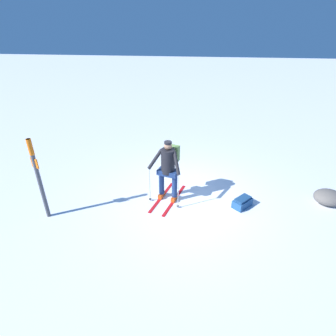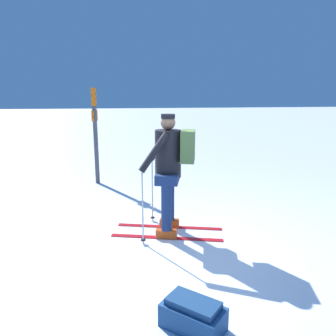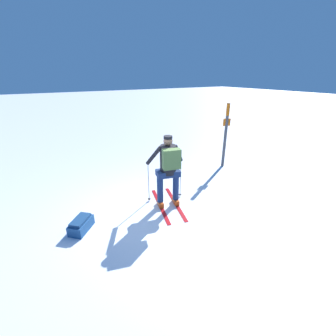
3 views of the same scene
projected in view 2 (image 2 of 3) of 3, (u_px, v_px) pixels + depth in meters
The scene contains 4 objects.
ground_plane at pixel (181, 246), 4.49m from camera, with size 80.00×80.00×0.00m, color white.
skier at pixel (170, 165), 4.69m from camera, with size 0.99×1.70×1.77m.
dropped_backpack at pixel (193, 315), 2.90m from camera, with size 0.60×0.61×0.28m.
trail_marker at pixel (95, 129), 7.34m from camera, with size 0.23×0.12×2.16m.
Camera 2 is at (4.06, -0.79, 2.06)m, focal length 35.00 mm.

